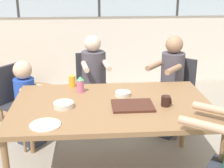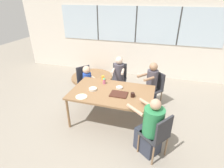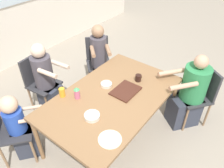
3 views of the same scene
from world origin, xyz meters
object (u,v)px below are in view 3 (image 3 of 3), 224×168
Objects in this scene: chair_for_man_teal_shirt at (98,58)px; person_woman_green_shirt at (189,95)px; chair_for_woman_green_shirt at (200,92)px; chair_for_man_blue_shirt at (39,79)px; person_man_blue_shirt at (47,82)px; person_man_teal_shirt at (99,62)px; bowl_cereal at (106,84)px; bowl_white_shallow at (92,116)px; sippy_cup at (77,93)px; chair_for_toddler at (5,127)px; juice_glass at (62,92)px; coffee_mug at (138,78)px; person_toddler at (21,129)px.

chair_for_man_teal_shirt is 0.78× the size of person_woman_green_shirt.
chair_for_woman_green_shirt and chair_for_man_blue_shirt have the same top height.
chair_for_man_teal_shirt is at bearing 164.21° from person_man_blue_shirt.
chair_for_woman_green_shirt is at bearing 114.67° from person_man_blue_shirt.
person_man_teal_shirt is 0.93m from bowl_cereal.
person_man_teal_shirt is at bearing 37.37° from bowl_white_shallow.
sippy_cup is 0.93× the size of bowl_white_shallow.
chair_for_man_teal_shirt is at bearing 38.20° from person_woman_green_shirt.
chair_for_man_blue_shirt is 1.00× the size of chair_for_toddler.
juice_glass is (-0.20, -0.80, 0.27)m from chair_for_man_blue_shirt.
coffee_mug is at bearing 107.30° from chair_for_man_blue_shirt.
sippy_cup is at bearing 75.84° from chair_for_man_blue_shirt.
chair_for_toddler reaches higher than coffee_mug.
sippy_cup is at bearing 69.09° from person_man_teal_shirt.
chair_for_man_teal_shirt is 1.00× the size of chair_for_toddler.
bowl_cereal is at bearing -18.05° from sippy_cup.
coffee_mug is at bearing 76.58° from chair_for_woman_green_shirt.
chair_for_toddler reaches higher than bowl_cereal.
chair_for_man_blue_shirt is 5.19× the size of bowl_white_shallow.
person_man_blue_shirt is at bearing 68.64° from chair_for_woman_green_shirt.
person_woman_green_shirt is at bearing -53.49° from coffee_mug.
juice_glass is 0.67× the size of bowl_white_shallow.
coffee_mug is (-0.29, -0.92, 0.24)m from person_man_teal_shirt.
person_toddler is 5.66× the size of bowl_white_shallow.
coffee_mug is at bearing -37.62° from bowl_cereal.
chair_for_man_teal_shirt is at bearing 137.14° from person_toddler.
chair_for_man_blue_shirt is 0.92× the size of person_toddler.
chair_for_woman_green_shirt is 1.71m from sippy_cup.
chair_for_woman_green_shirt reaches higher than bowl_white_shallow.
sippy_cup is 1.39× the size of juice_glass.
sippy_cup reaches higher than chair_for_woman_green_shirt.
chair_for_man_blue_shirt is at bearing 114.33° from coffee_mug.
bowl_cereal is at bearing 96.89° from chair_for_man_blue_shirt.
chair_for_man_teal_shirt is 1.74m from person_toddler.
person_man_blue_shirt is 0.84m from person_toddler.
person_man_blue_shirt is at bearing 90.00° from chair_for_man_blue_shirt.
bowl_white_shallow is at bearing 73.25° from chair_for_toddler.
person_toddler is at bearing 50.01° from chair_for_man_teal_shirt.
bowl_cereal is (-0.73, -0.77, 0.24)m from chair_for_man_teal_shirt.
person_woman_green_shirt reaches higher than coffee_mug.
person_toddler is 6.11× the size of sippy_cup.
person_man_teal_shirt is 0.99m from coffee_mug.
person_woman_green_shirt reaches higher than bowl_cereal.
juice_glass is at bearing 59.96° from person_man_teal_shirt.
chair_for_man_blue_shirt is 1.00× the size of chair_for_man_teal_shirt.
person_man_teal_shirt reaches higher than bowl_white_shallow.
person_toddler is at bearing 149.37° from coffee_mug.
juice_glass is 0.56m from bowl_cereal.
person_toddler reaches higher than coffee_mug.
person_man_blue_shirt is 10.10× the size of juice_glass.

